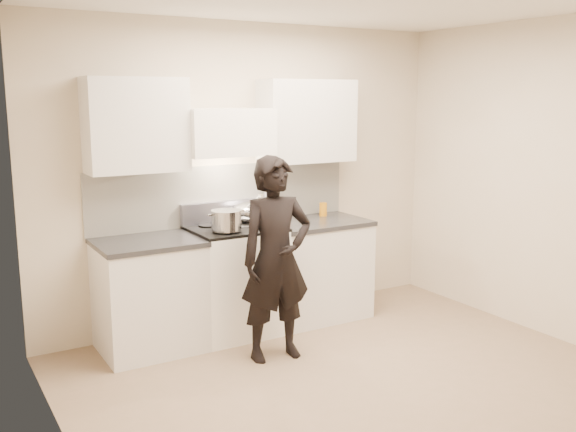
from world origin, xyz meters
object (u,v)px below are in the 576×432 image
(utensil_crock, at_px, (267,210))
(person, at_px, (276,259))
(counter_right, at_px, (315,268))
(wok, at_px, (249,212))
(stove, at_px, (236,280))

(utensil_crock, relative_size, person, 0.20)
(counter_right, xyz_separation_m, utensil_crock, (-0.38, 0.25, 0.56))
(wok, xyz_separation_m, person, (-0.16, -0.76, -0.24))
(counter_right, xyz_separation_m, wok, (-0.64, 0.10, 0.59))
(counter_right, distance_m, wok, 0.88)
(stove, bearing_deg, utensil_crock, 28.47)
(utensil_crock, bearing_deg, wok, -150.78)
(person, bearing_deg, wok, 83.54)
(utensil_crock, bearing_deg, stove, -151.53)
(utensil_crock, distance_m, person, 1.03)
(counter_right, height_order, utensil_crock, utensil_crock)
(wok, bearing_deg, person, -101.73)
(wok, bearing_deg, stove, -152.61)
(wok, height_order, utensil_crock, utensil_crock)
(wok, relative_size, person, 0.25)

